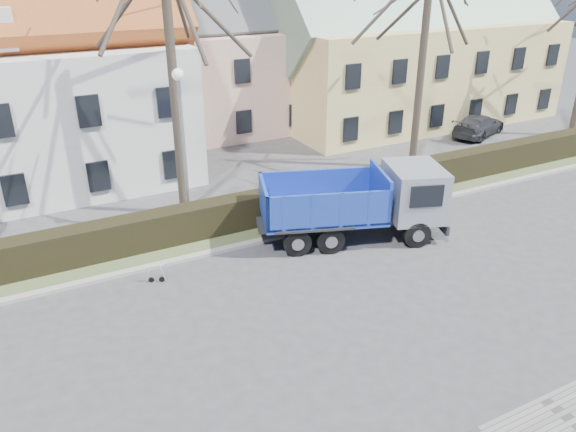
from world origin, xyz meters
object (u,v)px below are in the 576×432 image
dump_truck (346,204)px  cart_frame (149,273)px  streetlight (184,152)px  parked_car_b (479,125)px

dump_truck → cart_frame: dump_truck is taller
streetlight → parked_car_b: 19.84m
streetlight → parked_car_b: (19.26, 4.06, -2.51)m
cart_frame → parked_car_b: (21.76, 7.35, 0.27)m
dump_truck → parked_car_b: (14.31, 7.63, -0.78)m
streetlight → cart_frame: (-2.50, -3.29, -2.78)m
dump_truck → streetlight: bearing=163.3°
cart_frame → parked_car_b: 22.97m
dump_truck → cart_frame: (-7.45, 0.27, -1.05)m
streetlight → dump_truck: bearing=-35.8°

